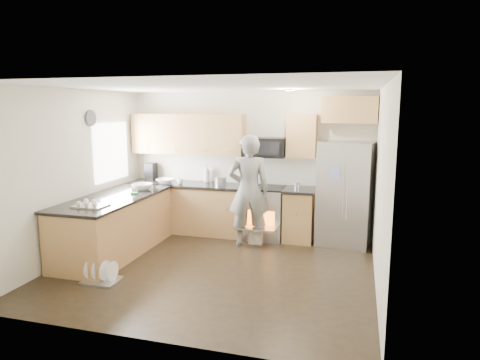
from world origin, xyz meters
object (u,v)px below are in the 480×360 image
(person, at_px, (249,191))
(dish_rack, at_px, (102,276))
(stove_range, at_px, (263,201))
(refrigerator, at_px, (345,194))

(person, height_order, dish_rack, person)
(dish_rack, bearing_deg, stove_range, 56.73)
(refrigerator, distance_m, person, 1.63)
(stove_range, height_order, person, person)
(stove_range, bearing_deg, dish_rack, -123.27)
(stove_range, distance_m, dish_rack, 3.08)
(stove_range, bearing_deg, person, -105.33)
(stove_range, xyz_separation_m, person, (-0.13, -0.49, 0.27))
(refrigerator, bearing_deg, dish_rack, -132.33)
(person, bearing_deg, refrigerator, -179.04)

